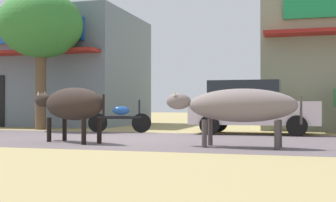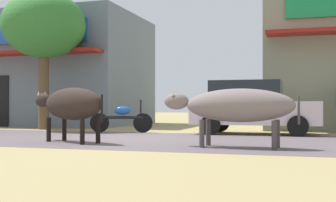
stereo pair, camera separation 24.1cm
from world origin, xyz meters
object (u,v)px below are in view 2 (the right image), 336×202
object	(u,v)px
cow_near_brown	(71,104)
parked_hatchback_car	(253,107)
roadside_tree	(44,26)
cow_far_dark	(237,106)
parked_motorcycle	(122,118)

from	to	relation	value
cow_near_brown	parked_hatchback_car	bearing A→B (deg)	49.13
roadside_tree	cow_near_brown	distance (m)	6.81
roadside_tree	parked_hatchback_car	bearing A→B (deg)	-3.17
cow_near_brown	cow_far_dark	xyz separation A→B (m)	(3.99, -0.17, -0.03)
cow_near_brown	cow_far_dark	bearing A→B (deg)	-2.38
roadside_tree	cow_far_dark	size ratio (longest dim) A/B	1.74
roadside_tree	cow_far_dark	xyz separation A→B (m)	(7.82, -5.00, -2.91)
parked_motorcycle	cow_far_dark	xyz separation A→B (m)	(4.33, -4.08, 0.41)
parked_hatchback_car	parked_motorcycle	bearing A→B (deg)	-173.13
roadside_tree	parked_motorcycle	distance (m)	4.91
cow_far_dark	parked_motorcycle	bearing A→B (deg)	136.72
roadside_tree	cow_near_brown	world-z (taller)	roadside_tree
parked_motorcycle	cow_near_brown	bearing A→B (deg)	-85.09
parked_hatchback_car	cow_far_dark	distance (m)	4.58
cow_near_brown	parked_motorcycle	bearing A→B (deg)	94.91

